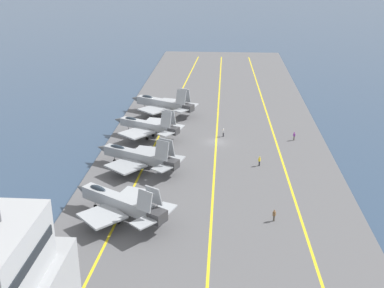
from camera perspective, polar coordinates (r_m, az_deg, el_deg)
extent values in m
plane|color=#2D425B|center=(94.98, 2.88, 0.00)|extent=(2000.00, 2000.00, 0.00)
cube|color=#565659|center=(94.91, 2.88, 0.12)|extent=(191.11, 42.95, 0.40)
cube|color=yellow|center=(95.40, 9.99, 0.05)|extent=(171.96, 4.24, 0.01)
cube|color=yellow|center=(94.83, 2.88, 0.23)|extent=(172.00, 0.36, 0.01)
cube|color=yellow|center=(95.73, -4.20, 0.41)|extent=(171.87, 7.30, 0.01)
cube|color=#9EA3A8|center=(67.81, -8.86, -6.73)|extent=(7.79, 11.24, 1.81)
cone|color=#5B5E60|center=(72.40, -12.89, -5.13)|extent=(2.65, 2.84, 1.72)
cube|color=#38383A|center=(63.57, -4.12, -8.55)|extent=(2.79, 2.75, 1.54)
ellipsoid|color=#232D38|center=(69.78, -11.09, -5.24)|extent=(2.37, 3.02, 0.99)
cube|color=#9EA3A8|center=(65.78, -10.61, -8.38)|extent=(7.18, 7.18, 0.28)
cube|color=#9EA3A8|center=(69.98, -6.68, -6.21)|extent=(6.26, 6.44, 0.28)
cube|color=#9EA3A8|center=(62.58, -5.66, -6.74)|extent=(1.91, 2.39, 2.70)
cube|color=#9EA3A8|center=(63.85, -4.55, -6.09)|extent=(1.91, 2.39, 2.70)
cube|color=#9EA3A8|center=(62.34, -5.82, -9.26)|extent=(3.61, 3.56, 0.20)
cube|color=#9EA3A8|center=(65.39, -3.17, -7.61)|extent=(3.43, 3.14, 0.20)
cylinder|color=#B2B2B7|center=(71.48, -11.40, -6.91)|extent=(0.16, 0.16, 1.62)
cylinder|color=black|center=(71.72, -11.37, -7.27)|extent=(0.50, 0.63, 0.60)
cylinder|color=#B2B2B7|center=(67.09, -8.76, -8.72)|extent=(0.16, 0.16, 1.62)
cylinder|color=black|center=(67.35, -8.73, -9.10)|extent=(0.50, 0.63, 0.60)
cylinder|color=#B2B2B7|center=(68.67, -7.30, -7.88)|extent=(0.16, 0.16, 1.62)
cylinder|color=black|center=(68.92, -7.28, -8.25)|extent=(0.50, 0.63, 0.60)
cube|color=#93999E|center=(83.03, -6.74, -1.37)|extent=(6.78, 11.90, 1.64)
cone|color=#5B5E60|center=(87.20, -10.58, -0.46)|extent=(2.41, 2.78, 1.56)
cube|color=#38383A|center=(79.21, -2.40, -2.39)|extent=(2.56, 2.62, 1.39)
ellipsoid|color=#232D38|center=(84.87, -8.82, -0.40)|extent=(2.10, 3.11, 0.90)
cube|color=#93999E|center=(80.55, -7.86, -2.58)|extent=(7.31, 7.35, 0.28)
cube|color=#93999E|center=(85.52, -5.19, -1.00)|extent=(6.02, 6.25, 0.28)
cube|color=#93999E|center=(78.26, -3.59, -0.78)|extent=(1.89, 2.54, 3.20)
cube|color=#93999E|center=(79.60, -2.92, -0.37)|extent=(1.89, 2.54, 3.20)
cube|color=#93999E|center=(77.75, -3.57, -2.89)|extent=(3.64, 3.53, 0.20)
cube|color=#93999E|center=(81.19, -1.88, -1.77)|extent=(3.32, 3.00, 0.20)
cylinder|color=#B2B2B7|center=(86.24, -9.18, -1.73)|extent=(0.16, 0.16, 1.45)
cylinder|color=black|center=(86.40, -9.16, -1.99)|extent=(0.46, 0.64, 0.60)
cylinder|color=#B2B2B7|center=(82.11, -6.44, -2.81)|extent=(0.16, 0.16, 1.45)
cylinder|color=black|center=(82.28, -6.43, -3.08)|extent=(0.46, 0.64, 0.60)
cylinder|color=#B2B2B7|center=(83.81, -5.54, -2.25)|extent=(0.16, 0.16, 1.45)
cylinder|color=black|center=(83.98, -5.52, -2.52)|extent=(0.46, 0.64, 0.60)
cube|color=#9EA3A8|center=(96.78, -5.59, 2.24)|extent=(6.18, 10.89, 1.52)
cone|color=#5B5E60|center=(100.50, -8.69, 2.82)|extent=(2.22, 2.55, 1.45)
cube|color=#38383A|center=(93.31, -2.18, 1.59)|extent=(2.36, 2.40, 1.29)
ellipsoid|color=#232D38|center=(98.46, -7.26, 2.95)|extent=(1.93, 2.85, 0.84)
cube|color=#9EA3A8|center=(94.04, -6.59, 1.30)|extent=(7.36, 7.27, 0.28)
cube|color=#9EA3A8|center=(99.49, -4.26, 2.52)|extent=(6.35, 5.86, 0.28)
cube|color=#9EA3A8|center=(92.51, -3.10, 2.93)|extent=(1.78, 2.34, 3.11)
cube|color=#9EA3A8|center=(93.80, -2.59, 3.21)|extent=(1.78, 2.34, 3.11)
cube|color=#9EA3A8|center=(91.81, -3.12, 1.24)|extent=(3.52, 3.36, 0.20)
cube|color=#9EA3A8|center=(95.28, -1.74, 2.02)|extent=(3.26, 2.80, 0.20)
cylinder|color=#B2B2B7|center=(99.68, -7.55, 1.70)|extent=(0.16, 0.16, 1.85)
cylinder|color=black|center=(99.89, -7.54, 1.36)|extent=(0.45, 0.64, 0.60)
cylinder|color=#B2B2B7|center=(95.91, -5.35, 1.00)|extent=(0.16, 0.16, 1.85)
cylinder|color=black|center=(96.13, -5.34, 0.65)|extent=(0.45, 0.64, 0.60)
cylinder|color=#B2B2B7|center=(97.56, -4.65, 1.38)|extent=(0.16, 0.16, 1.85)
cylinder|color=black|center=(97.78, -4.64, 1.04)|extent=(0.45, 0.64, 0.60)
cube|color=#9EA3A8|center=(111.82, -3.72, 4.86)|extent=(7.30, 12.01, 1.78)
cone|color=#5B5E60|center=(115.98, -6.71, 5.37)|extent=(2.59, 2.89, 1.69)
cube|color=#38383A|center=(107.91, -0.43, 4.29)|extent=(2.75, 2.75, 1.51)
ellipsoid|color=#232D38|center=(113.73, -5.32, 5.54)|extent=(2.26, 3.17, 0.98)
cube|color=#9EA3A8|center=(109.03, -4.56, 4.09)|extent=(7.49, 7.51, 0.28)
cube|color=#9EA3A8|center=(114.52, -2.54, 4.99)|extent=(6.29, 6.47, 0.28)
cube|color=#9EA3A8|center=(107.12, -1.32, 5.57)|extent=(1.96, 2.57, 3.23)
cube|color=#9EA3A8|center=(108.64, -0.79, 5.80)|extent=(1.96, 2.57, 3.23)
cube|color=#9EA3A8|center=(106.31, -1.31, 4.02)|extent=(3.67, 3.58, 0.20)
cube|color=#9EA3A8|center=(110.03, -0.04, 4.63)|extent=(3.37, 3.09, 0.20)
cylinder|color=#B2B2B7|center=(114.92, -5.62, 4.39)|extent=(0.16, 0.16, 1.58)
cylinder|color=black|center=(115.07, -5.61, 4.16)|extent=(0.47, 0.63, 0.60)
cylinder|color=#B2B2B7|center=(110.64, -3.52, 3.78)|extent=(0.16, 0.16, 1.58)
cylinder|color=black|center=(110.79, -3.51, 3.54)|extent=(0.47, 0.63, 0.60)
cylinder|color=#B2B2B7|center=(112.60, -2.80, 4.11)|extent=(0.16, 0.16, 1.58)
cylinder|color=black|center=(112.75, -2.80, 3.87)|extent=(0.47, 0.63, 0.60)
cylinder|color=#232328|center=(84.76, 7.98, -2.30)|extent=(0.24, 0.24, 0.88)
cube|color=yellow|center=(84.47, 8.00, -1.85)|extent=(0.46, 0.42, 0.57)
sphere|color=beige|center=(84.31, 8.02, -1.59)|extent=(0.22, 0.22, 0.22)
sphere|color=yellow|center=(84.29, 8.02, -1.55)|extent=(0.24, 0.24, 0.24)
cylinder|color=#232328|center=(97.72, 3.73, 1.13)|extent=(0.24, 0.24, 0.87)
cube|color=white|center=(97.47, 3.74, 1.53)|extent=(0.44, 0.36, 0.58)
sphere|color=beige|center=(97.33, 3.74, 1.77)|extent=(0.22, 0.22, 0.22)
sphere|color=white|center=(97.31, 3.74, 1.80)|extent=(0.24, 0.24, 0.24)
cylinder|color=#4C473D|center=(68.14, 9.69, -8.67)|extent=(0.24, 0.24, 0.82)
cube|color=brown|center=(67.79, 9.72, -8.15)|extent=(0.42, 0.46, 0.61)
sphere|color=tan|center=(67.57, 9.75, -7.83)|extent=(0.22, 0.22, 0.22)
sphere|color=brown|center=(67.55, 9.75, -7.78)|extent=(0.24, 0.24, 0.24)
cylinder|color=#4C473D|center=(97.67, 11.99, 0.68)|extent=(0.24, 0.24, 0.87)
cube|color=purple|center=(97.43, 12.02, 1.07)|extent=(0.45, 0.38, 0.55)
sphere|color=tan|center=(97.29, 12.04, 1.30)|extent=(0.22, 0.22, 0.22)
sphere|color=purple|center=(97.27, 12.04, 1.33)|extent=(0.24, 0.24, 0.24)
cube|color=black|center=(40.84, -18.37, -12.69)|extent=(8.64, 0.12, 0.90)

